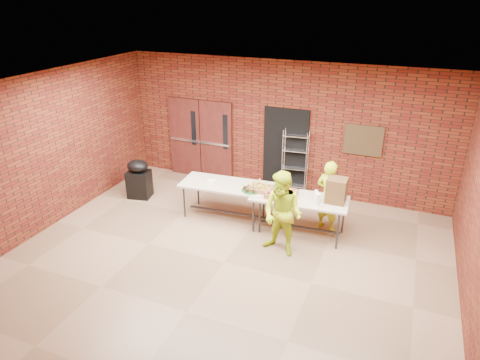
{
  "coord_description": "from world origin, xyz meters",
  "views": [
    {
      "loc": [
        2.78,
        -6.03,
        4.64
      ],
      "look_at": [
        -0.25,
        1.4,
        1.06
      ],
      "focal_mm": 32.0,
      "sensor_mm": 36.0,
      "label": 1
    }
  ],
  "objects_px": {
    "table_left": "(227,187)",
    "table_right": "(299,201)",
    "covered_grill": "(139,179)",
    "volunteer_man": "(282,214)",
    "wire_rack": "(295,163)",
    "volunteer_woman": "(328,196)",
    "coffee_dispenser": "(336,190)"
  },
  "relations": [
    {
      "from": "table_right",
      "to": "volunteer_woman",
      "type": "distance_m",
      "value": 0.63
    },
    {
      "from": "table_left",
      "to": "table_right",
      "type": "distance_m",
      "value": 1.62
    },
    {
      "from": "wire_rack",
      "to": "table_left",
      "type": "relative_size",
      "value": 0.8
    },
    {
      "from": "coffee_dispenser",
      "to": "volunteer_woman",
      "type": "relative_size",
      "value": 0.33
    },
    {
      "from": "covered_grill",
      "to": "volunteer_man",
      "type": "relative_size",
      "value": 0.57
    },
    {
      "from": "table_left",
      "to": "volunteer_man",
      "type": "relative_size",
      "value": 1.23
    },
    {
      "from": "volunteer_man",
      "to": "table_right",
      "type": "bearing_deg",
      "value": 97.57
    },
    {
      "from": "table_left",
      "to": "table_right",
      "type": "bearing_deg",
      "value": -5.12
    },
    {
      "from": "table_left",
      "to": "table_right",
      "type": "xyz_separation_m",
      "value": [
        1.62,
        -0.02,
        -0.01
      ]
    },
    {
      "from": "covered_grill",
      "to": "volunteer_man",
      "type": "xyz_separation_m",
      "value": [
        3.9,
        -1.02,
        0.35
      ]
    },
    {
      "from": "table_right",
      "to": "covered_grill",
      "type": "xyz_separation_m",
      "value": [
        -4.01,
        0.18,
        -0.26
      ]
    },
    {
      "from": "table_left",
      "to": "coffee_dispenser",
      "type": "bearing_deg",
      "value": -2.63
    },
    {
      "from": "wire_rack",
      "to": "covered_grill",
      "type": "bearing_deg",
      "value": -161.71
    },
    {
      "from": "wire_rack",
      "to": "volunteer_woman",
      "type": "relative_size",
      "value": 1.07
    },
    {
      "from": "volunteer_woman",
      "to": "covered_grill",
      "type": "bearing_deg",
      "value": 21.06
    },
    {
      "from": "table_left",
      "to": "table_right",
      "type": "relative_size",
      "value": 1.02
    },
    {
      "from": "volunteer_woman",
      "to": "volunteer_man",
      "type": "relative_size",
      "value": 0.93
    },
    {
      "from": "wire_rack",
      "to": "volunteer_woman",
      "type": "height_order",
      "value": "wire_rack"
    },
    {
      "from": "table_left",
      "to": "coffee_dispenser",
      "type": "height_order",
      "value": "coffee_dispenser"
    },
    {
      "from": "wire_rack",
      "to": "volunteer_man",
      "type": "bearing_deg",
      "value": -85.71
    },
    {
      "from": "table_right",
      "to": "volunteer_woman",
      "type": "xyz_separation_m",
      "value": [
        0.52,
        0.37,
        0.03
      ]
    },
    {
      "from": "wire_rack",
      "to": "table_left",
      "type": "distance_m",
      "value": 2.01
    },
    {
      "from": "table_right",
      "to": "volunteer_man",
      "type": "xyz_separation_m",
      "value": [
        -0.1,
        -0.84,
        0.09
      ]
    },
    {
      "from": "volunteer_man",
      "to": "volunteer_woman",
      "type": "bearing_deg",
      "value": 77.44
    },
    {
      "from": "table_right",
      "to": "coffee_dispenser",
      "type": "height_order",
      "value": "coffee_dispenser"
    },
    {
      "from": "table_right",
      "to": "covered_grill",
      "type": "bearing_deg",
      "value": 173.3
    },
    {
      "from": "table_left",
      "to": "volunteer_woman",
      "type": "distance_m",
      "value": 2.16
    },
    {
      "from": "volunteer_woman",
      "to": "volunteer_man",
      "type": "distance_m",
      "value": 1.36
    },
    {
      "from": "coffee_dispenser",
      "to": "volunteer_man",
      "type": "bearing_deg",
      "value": -130.97
    },
    {
      "from": "coffee_dispenser",
      "to": "volunteer_woman",
      "type": "xyz_separation_m",
      "value": [
        -0.19,
        0.28,
        -0.28
      ]
    },
    {
      "from": "volunteer_man",
      "to": "table_left",
      "type": "bearing_deg",
      "value": 165.01
    },
    {
      "from": "wire_rack",
      "to": "coffee_dispenser",
      "type": "height_order",
      "value": "wire_rack"
    }
  ]
}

